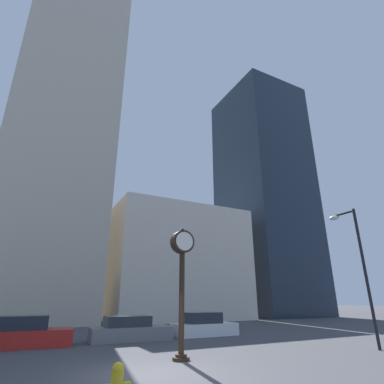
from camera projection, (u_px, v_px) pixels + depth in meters
The scene contains 10 objects.
ground_plane at pixel (155, 375), 9.09m from camera, with size 200.00×200.00×0.00m, color #424247.
building_tall_tower at pixel (64, 131), 34.75m from camera, with size 10.21×12.00×41.11m.
building_storefront_row at pixel (172, 264), 36.00m from camera, with size 15.25×12.00×12.24m.
building_glass_modern at pixel (264, 194), 46.37m from camera, with size 10.76×12.00×34.88m.
street_clock at pixel (182, 269), 12.29m from camera, with size 0.95×0.66×5.04m.
car_red at pixel (23, 334), 14.29m from camera, with size 4.35×2.00×1.41m.
car_grey at pixel (130, 330), 16.60m from camera, with size 4.46×1.97×1.28m.
car_white at pixel (204, 326), 18.85m from camera, with size 4.05×1.72×1.37m.
fire_hydrant_near at pixel (117, 382), 6.73m from camera, with size 0.64×0.28×0.81m.
street_lamp_right at pixel (355, 253), 15.15m from camera, with size 0.36×1.57×6.60m.
Camera 1 is at (-3.78, -9.79, 2.17)m, focal length 28.00 mm.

